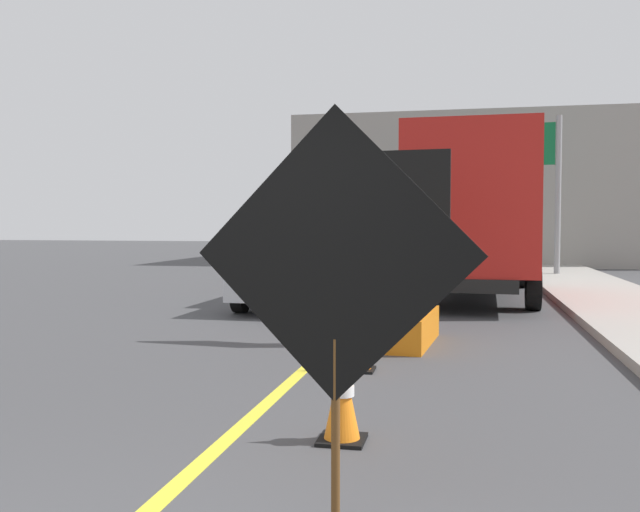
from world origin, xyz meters
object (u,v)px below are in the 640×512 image
highway_guide_sign (532,168)px  traffic_cone_near_sign (342,398)px  roadwork_sign (336,263)px  arrow_board_trailer (392,309)px  pickup_car (308,271)px  box_truck (473,213)px  traffic_cone_mid_lane (359,341)px

highway_guide_sign → traffic_cone_near_sign: highway_guide_sign is taller
roadwork_sign → traffic_cone_near_sign: 1.85m
arrow_board_trailer → highway_guide_sign: (3.02, 12.67, 2.94)m
roadwork_sign → pickup_car: 10.60m
roadwork_sign → highway_guide_sign: size_ratio=0.47×
highway_guide_sign → traffic_cone_near_sign: 17.61m
box_truck → highway_guide_sign: size_ratio=1.54×
highway_guide_sign → traffic_cone_mid_lane: bearing=-102.4°
highway_guide_sign → traffic_cone_near_sign: (-2.94, -17.09, -3.08)m
roadwork_sign → arrow_board_trailer: bearing=92.9°
arrow_board_trailer → box_truck: box_truck is taller
traffic_cone_near_sign → roadwork_sign: bearing=-81.3°
arrow_board_trailer → highway_guide_sign: 13.35m
box_truck → traffic_cone_near_sign: (-1.10, -10.68, -1.57)m
arrow_board_trailer → highway_guide_sign: bearing=76.6°
pickup_car → traffic_cone_mid_lane: 6.61m
traffic_cone_near_sign → pickup_car: bearing=104.6°
pickup_car → traffic_cone_mid_lane: bearing=-72.0°
highway_guide_sign → traffic_cone_mid_lane: highway_guide_sign is taller
pickup_car → highway_guide_sign: bearing=57.7°
pickup_car → traffic_cone_near_sign: 9.12m
highway_guide_sign → traffic_cone_near_sign: bearing=-99.8°
box_truck → arrow_board_trailer: bearing=-100.6°
pickup_car → arrow_board_trailer: bearing=-63.1°
roadwork_sign → box_truck: size_ratio=0.30×
roadwork_sign → traffic_cone_near_sign: (-0.22, 1.45, -1.13)m
traffic_cone_near_sign → box_truck: bearing=84.1°
traffic_cone_mid_lane → roadwork_sign: bearing=-83.2°
roadwork_sign → traffic_cone_near_sign: size_ratio=3.33×
roadwork_sign → arrow_board_trailer: (-0.30, 5.88, -0.99)m
arrow_board_trailer → traffic_cone_mid_lane: arrow_board_trailer is taller
roadwork_sign → arrow_board_trailer: arrow_board_trailer is taller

